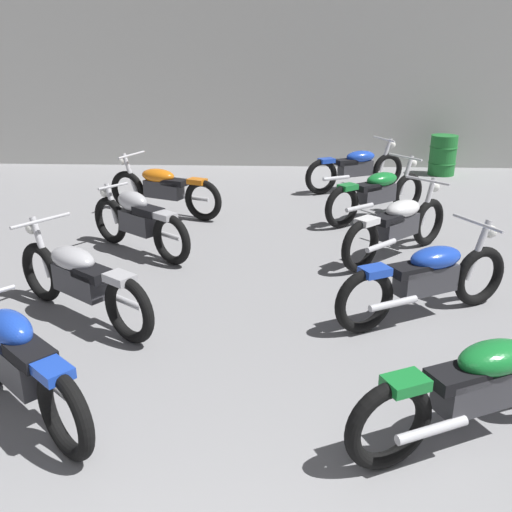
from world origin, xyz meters
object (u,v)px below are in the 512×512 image
motorcycle_left_row_4 (163,188)px  motorcycle_right_row_3 (398,225)px  motorcycle_right_row_2 (427,277)px  motorcycle_left_row_3 (138,221)px  motorcycle_right_row_4 (377,192)px  motorcycle_right_row_1 (482,385)px  motorcycle_right_row_5 (356,167)px  oil_drum (443,155)px  motorcycle_left_row_2 (80,279)px  motorcycle_left_row_1 (20,363)px

motorcycle_left_row_4 → motorcycle_right_row_3: size_ratio=1.24×
motorcycle_right_row_2 → motorcycle_left_row_3: bearing=152.0°
motorcycle_right_row_2 → motorcycle_right_row_3: bearing=88.6°
motorcycle_left_row_4 → motorcycle_right_row_2: size_ratio=1.03×
motorcycle_right_row_4 → motorcycle_right_row_1: bearing=-91.3°
motorcycle_right_row_5 → motorcycle_right_row_2: bearing=-89.4°
motorcycle_left_row_4 → motorcycle_right_row_3: bearing=-28.1°
oil_drum → motorcycle_right_row_1: bearing=-103.0°
motorcycle_left_row_3 → motorcycle_right_row_2: (3.42, -1.82, -0.01)m
motorcycle_left_row_3 → oil_drum: motorcycle_left_row_3 is taller
motorcycle_left_row_4 → motorcycle_left_row_2: bearing=-91.4°
motorcycle_left_row_1 → oil_drum: (5.43, 8.81, -0.03)m
motorcycle_right_row_2 → motorcycle_left_row_1: bearing=-152.2°
oil_drum → motorcycle_left_row_4: bearing=-148.6°
motorcycle_right_row_1 → motorcycle_right_row_2: bearing=87.5°
motorcycle_left_row_4 → motorcycle_right_row_2: same height
motorcycle_left_row_3 → motorcycle_right_row_5: size_ratio=0.81×
motorcycle_left_row_1 → oil_drum: bearing=58.3°
motorcycle_left_row_4 → motorcycle_right_row_2: 5.03m
motorcycle_left_row_4 → motorcycle_right_row_5: same height
motorcycle_left_row_3 → motorcycle_right_row_4: (3.46, 1.71, -0.01)m
motorcycle_left_row_2 → motorcycle_right_row_5: same height
motorcycle_left_row_2 → motorcycle_right_row_1: (3.46, -1.77, 0.00)m
oil_drum → motorcycle_right_row_5: bearing=-143.7°
motorcycle_right_row_3 → motorcycle_right_row_5: same height
motorcycle_left_row_1 → motorcycle_right_row_3: motorcycle_right_row_3 is taller
motorcycle_left_row_1 → motorcycle_right_row_1: 3.37m
motorcycle_right_row_5 → oil_drum: 2.54m
motorcycle_left_row_1 → motorcycle_right_row_4: motorcycle_right_row_4 is taller
motorcycle_right_row_2 → motorcycle_right_row_5: (-0.06, 5.48, 0.00)m
motorcycle_right_row_3 → oil_drum: (1.94, 5.18, -0.03)m
motorcycle_right_row_5 → motorcycle_right_row_1: bearing=-90.2°
motorcycle_right_row_1 → motorcycle_right_row_5: bearing=89.8°
motorcycle_left_row_1 → motorcycle_left_row_2: (-0.10, 1.63, -0.01)m
motorcycle_right_row_4 → motorcycle_right_row_5: same height
motorcycle_right_row_3 → motorcycle_right_row_1: bearing=-92.0°
motorcycle_left_row_1 → motorcycle_right_row_1: (3.36, -0.14, -0.01)m
motorcycle_right_row_3 → motorcycle_right_row_4: size_ratio=0.92×
oil_drum → motorcycle_left_row_2: bearing=-127.6°
motorcycle_left_row_2 → oil_drum: motorcycle_left_row_2 is taller
motorcycle_left_row_1 → motorcycle_left_row_2: bearing=93.3°
motorcycle_right_row_2 → motorcycle_right_row_5: bearing=90.6°
motorcycle_left_row_1 → motorcycle_left_row_3: same height
motorcycle_right_row_3 → oil_drum: size_ratio=1.93×
oil_drum → motorcycle_right_row_4: bearing=-119.3°
motorcycle_right_row_4 → oil_drum: motorcycle_right_row_4 is taller
motorcycle_right_row_1 → oil_drum: size_ratio=2.37×
motorcycle_right_row_4 → motorcycle_right_row_5: bearing=93.0°
motorcycle_left_row_1 → motorcycle_right_row_5: 8.05m
motorcycle_left_row_4 → motorcycle_left_row_3: bearing=-89.1°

